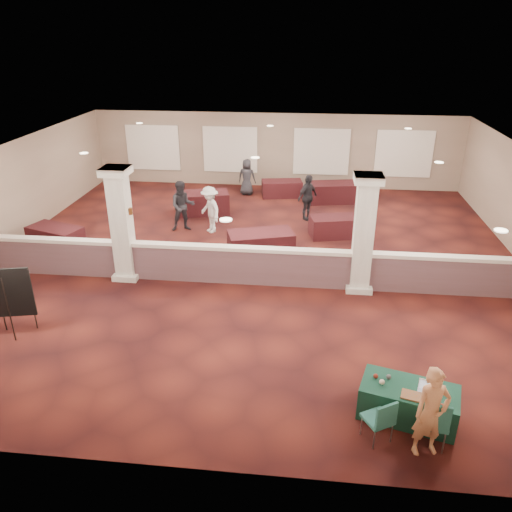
# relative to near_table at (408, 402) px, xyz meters

# --- Properties ---
(ground) EXTENTS (16.00, 16.00, 0.00)m
(ground) POSITION_rel_near_table_xyz_m (-3.50, 6.39, -0.33)
(ground) COLOR #4B1912
(ground) RESTS_ON ground
(wall_back) EXTENTS (16.00, 0.04, 3.20)m
(wall_back) POSITION_rel_near_table_xyz_m (-3.50, 14.39, 1.27)
(wall_back) COLOR #7E6A57
(wall_back) RESTS_ON ground
(wall_front) EXTENTS (16.00, 0.04, 3.20)m
(wall_front) POSITION_rel_near_table_xyz_m (-3.50, -1.61, 1.27)
(wall_front) COLOR #7E6A57
(wall_front) RESTS_ON ground
(ceiling) EXTENTS (16.00, 16.00, 0.02)m
(ceiling) POSITION_rel_near_table_xyz_m (-3.50, 6.39, 2.87)
(ceiling) COLOR silver
(ceiling) RESTS_ON wall_back
(partition_wall) EXTENTS (15.60, 0.28, 1.10)m
(partition_wall) POSITION_rel_near_table_xyz_m (-3.50, 4.89, 0.24)
(partition_wall) COLOR brown
(partition_wall) RESTS_ON ground
(column_left) EXTENTS (0.72, 0.72, 3.20)m
(column_left) POSITION_rel_near_table_xyz_m (-7.00, 4.89, 1.31)
(column_left) COLOR beige
(column_left) RESTS_ON ground
(column_right) EXTENTS (0.72, 0.72, 3.20)m
(column_right) POSITION_rel_near_table_xyz_m (-0.50, 4.89, 1.31)
(column_right) COLOR beige
(column_right) RESTS_ON ground
(sconce_left) EXTENTS (0.12, 0.12, 0.18)m
(sconce_left) POSITION_rel_near_table_xyz_m (-7.28, 4.89, 1.67)
(sconce_left) COLOR brown
(sconce_left) RESTS_ON column_left
(sconce_right) EXTENTS (0.12, 0.12, 0.18)m
(sconce_right) POSITION_rel_near_table_xyz_m (-6.72, 4.89, 1.67)
(sconce_right) COLOR brown
(sconce_right) RESTS_ON column_left
(near_table) EXTENTS (1.86, 1.27, 0.65)m
(near_table) POSITION_rel_near_table_xyz_m (0.00, 0.00, 0.00)
(near_table) COLOR #0E3629
(near_table) RESTS_ON ground
(conf_chair_main) EXTENTS (0.56, 0.56, 0.99)m
(conf_chair_main) POSITION_rel_near_table_xyz_m (0.26, -0.70, 0.26)
(conf_chair_main) COLOR #1D5656
(conf_chair_main) RESTS_ON ground
(conf_chair_side) EXTENTS (0.60, 0.60, 0.88)m
(conf_chair_side) POSITION_rel_near_table_xyz_m (-0.58, -0.68, 0.20)
(conf_chair_side) COLOR #1D5656
(conf_chair_side) RESTS_ON ground
(easel_board) EXTENTS (0.98, 0.57, 1.69)m
(easel_board) POSITION_rel_near_table_xyz_m (-8.52, 1.78, 0.75)
(easel_board) COLOR black
(easel_board) RESTS_ON ground
(woman) EXTENTS (0.68, 0.54, 1.65)m
(woman) POSITION_rel_near_table_xyz_m (0.17, -0.81, 0.50)
(woman) COLOR tan
(woman) RESTS_ON ground
(far_table_front_left) EXTENTS (1.92, 1.38, 0.70)m
(far_table_front_left) POSITION_rel_near_table_xyz_m (-10.00, 6.69, 0.03)
(far_table_front_left) COLOR black
(far_table_front_left) RESTS_ON ground
(far_table_front_center) EXTENTS (2.18, 1.54, 0.80)m
(far_table_front_center) POSITION_rel_near_table_xyz_m (-3.37, 6.72, 0.07)
(far_table_front_center) COLOR black
(far_table_front_center) RESTS_ON ground
(far_table_front_right) EXTENTS (1.85, 1.21, 0.69)m
(far_table_front_right) POSITION_rel_near_table_xyz_m (-1.00, 8.65, 0.02)
(far_table_front_right) COLOR black
(far_table_front_right) RESTS_ON ground
(far_table_back_left) EXTENTS (2.21, 1.50, 0.82)m
(far_table_back_left) POSITION_rel_near_table_xyz_m (-6.00, 10.45, 0.08)
(far_table_back_left) COLOR black
(far_table_back_left) RESTS_ON ground
(far_table_back_center) EXTENTS (1.78, 1.11, 0.67)m
(far_table_back_center) POSITION_rel_near_table_xyz_m (-3.10, 12.89, 0.01)
(far_table_back_center) COLOR black
(far_table_back_center) RESTS_ON ground
(far_table_back_right) EXTENTS (2.08, 1.32, 0.78)m
(far_table_back_right) POSITION_rel_near_table_xyz_m (-1.00, 12.41, 0.07)
(far_table_back_right) COLOR black
(far_table_back_right) RESTS_ON ground
(attendee_a) EXTENTS (0.96, 0.72, 1.77)m
(attendee_a) POSITION_rel_near_table_xyz_m (-6.27, 8.63, 0.56)
(attendee_a) COLOR black
(attendee_a) RESTS_ON ground
(attendee_b) EXTENTS (1.03, 1.11, 1.63)m
(attendee_b) POSITION_rel_near_table_xyz_m (-5.31, 8.58, 0.49)
(attendee_b) COLOR silver
(attendee_b) RESTS_ON ground
(attendee_c) EXTENTS (0.99, 1.06, 1.68)m
(attendee_c) POSITION_rel_near_table_xyz_m (-2.00, 10.23, 0.52)
(attendee_c) COLOR black
(attendee_c) RESTS_ON ground
(attendee_d) EXTENTS (0.80, 0.50, 1.52)m
(attendee_d) POSITION_rel_near_table_xyz_m (-4.59, 12.98, 0.44)
(attendee_d) COLOR black
(attendee_d) RESTS_ON ground
(laptop_base) EXTENTS (0.34, 0.28, 0.02)m
(laptop_base) POSITION_rel_near_table_xyz_m (0.25, -0.11, 0.33)
(laptop_base) COLOR silver
(laptop_base) RESTS_ON near_table
(laptop_screen) EXTENTS (0.29, 0.09, 0.20)m
(laptop_screen) POSITION_rel_near_table_xyz_m (0.27, -0.02, 0.44)
(laptop_screen) COLOR silver
(laptop_screen) RESTS_ON near_table
(screen_glow) EXTENTS (0.26, 0.08, 0.17)m
(screen_glow) POSITION_rel_near_table_xyz_m (0.27, -0.02, 0.43)
(screen_glow) COLOR silver
(screen_glow) RESTS_ON near_table
(knitting) EXTENTS (0.42, 0.35, 0.03)m
(knitting) POSITION_rel_near_table_xyz_m (-0.02, -0.23, 0.34)
(knitting) COLOR #AE5A1B
(knitting) RESTS_ON near_table
(yarn_cream) EXTENTS (0.10, 0.10, 0.10)m
(yarn_cream) POSITION_rel_near_table_xyz_m (-0.50, 0.05, 0.37)
(yarn_cream) COLOR beige
(yarn_cream) RESTS_ON near_table
(yarn_red) EXTENTS (0.09, 0.09, 0.09)m
(yarn_red) POSITION_rel_near_table_xyz_m (-0.59, 0.21, 0.37)
(yarn_red) COLOR maroon
(yarn_red) RESTS_ON near_table
(yarn_grey) EXTENTS (0.09, 0.09, 0.09)m
(yarn_grey) POSITION_rel_near_table_xyz_m (-0.36, 0.21, 0.37)
(yarn_grey) COLOR #47474C
(yarn_grey) RESTS_ON near_table
(scissors) EXTENTS (0.11, 0.05, 0.01)m
(scissors) POSITION_rel_near_table_xyz_m (0.49, -0.40, 0.33)
(scissors) COLOR red
(scissors) RESTS_ON near_table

